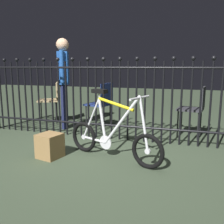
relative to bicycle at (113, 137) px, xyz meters
The scene contains 8 objects.
ground_plane 0.35m from the bicycle, behind, with size 20.00×20.00×0.00m, color #374431.
iron_fence 0.97m from the bicycle, 106.41° to the left, with size 4.75×0.07×1.35m.
bicycle is the anchor object (origin of this frame).
chair_tan 2.46m from the bicycle, 138.15° to the left, with size 0.55×0.55×0.83m.
chair_charcoal 1.69m from the bicycle, 54.22° to the left, with size 0.46×0.45×0.83m.
chair_navy 1.64m from the bicycle, 114.45° to the left, with size 0.49×0.49×0.85m.
person_visitor 1.97m from the bicycle, 136.47° to the left, with size 0.28×0.45×1.65m.
display_crate 0.82m from the bicycle, 167.10° to the right, with size 0.27×0.27×0.31m, color olive.
Camera 1 is at (1.08, -2.88, 1.16)m, focal length 39.95 mm.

